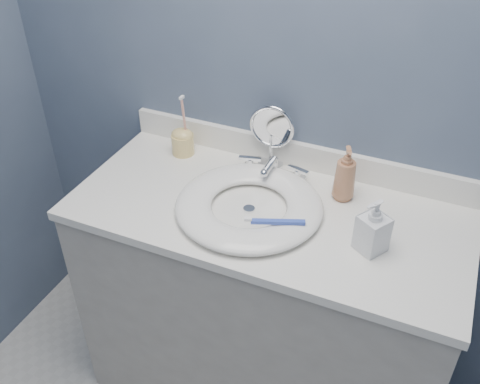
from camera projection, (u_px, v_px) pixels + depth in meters
The scene contains 12 objects.
back_wall at pixel (303, 77), 1.65m from camera, with size 2.20×0.02×2.40m, color #455267.
vanity_cabinet at pixel (264, 309), 1.91m from camera, with size 1.20×0.55×0.85m, color #B0ABA1.
countertop at pixel (268, 212), 1.65m from camera, with size 1.22×0.57×0.03m, color white.
backsplash at pixel (296, 154), 1.81m from camera, with size 1.22×0.02×0.09m, color white.
basin at pixel (249, 205), 1.62m from camera, with size 0.45×0.45×0.04m, color white, non-canonical shape.
drain at pixel (249, 209), 1.63m from camera, with size 0.04×0.04×0.01m, color silver.
faucet at pixel (272, 170), 1.76m from camera, with size 0.25×0.13×0.07m.
makeup_mirror at pixel (272, 134), 1.76m from camera, with size 0.15×0.09×0.23m.
soap_bottle_amber at pixel (345, 174), 1.63m from camera, with size 0.07×0.07×0.18m, color #AA704D.
soap_bottle_clear at pixel (374, 226), 1.44m from camera, with size 0.07×0.08×0.16m, color silver.
toothbrush_holder at pixel (183, 140), 1.87m from camera, with size 0.08×0.08×0.23m.
toothbrush_lying at pixel (275, 222), 1.52m from camera, with size 0.17×0.08×0.02m.
Camera 1 is at (0.44, -0.24, 1.89)m, focal length 40.00 mm.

